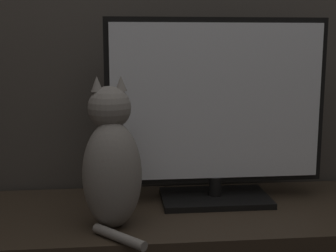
# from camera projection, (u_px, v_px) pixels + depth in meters

# --- Properties ---
(tv) EXTENTS (0.75, 0.22, 0.63)m
(tv) POSITION_uv_depth(u_px,v_px,m) (216.00, 113.00, 1.59)
(tv) COLOR black
(tv) RESTS_ON tv_stand
(cat) EXTENTS (0.20, 0.30, 0.45)m
(cat) POSITION_uv_depth(u_px,v_px,m) (112.00, 163.00, 1.38)
(cat) COLOR gray
(cat) RESTS_ON tv_stand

